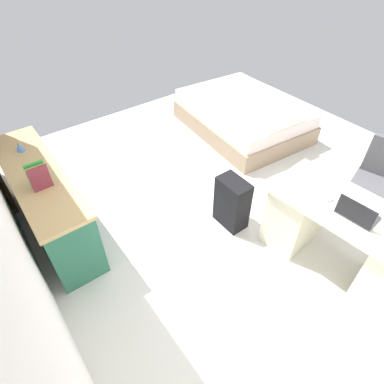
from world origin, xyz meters
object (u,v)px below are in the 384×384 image
(bed, at_px, (243,116))
(figurine_small, at_px, (19,147))
(credenza, at_px, (47,202))
(suitcase_black, at_px, (232,203))
(laptop, at_px, (357,213))
(computer_mouse, at_px, (330,198))
(office_chair, at_px, (374,187))
(desk, at_px, (342,238))

(bed, bearing_deg, figurine_small, 86.95)
(credenza, height_order, suitcase_black, credenza)
(laptop, bearing_deg, credenza, 41.97)
(suitcase_black, distance_m, computer_mouse, 1.01)
(suitcase_black, relative_size, computer_mouse, 6.01)
(office_chair, xyz_separation_m, bed, (2.21, -0.18, -0.18))
(suitcase_black, xyz_separation_m, laptop, (-1.07, -0.36, 0.50))
(desk, bearing_deg, laptop, 119.01)
(bed, height_order, suitcase_black, suitcase_black)
(computer_mouse, height_order, figurine_small, figurine_small)
(figurine_small, bearing_deg, suitcase_black, -133.98)
(suitcase_black, relative_size, laptop, 1.83)
(suitcase_black, distance_m, laptop, 1.24)
(bed, relative_size, suitcase_black, 3.35)
(bed, distance_m, suitcase_black, 2.04)
(office_chair, bearing_deg, computer_mouse, 88.75)
(desk, relative_size, office_chair, 1.59)
(credenza, distance_m, bed, 3.11)
(desk, relative_size, computer_mouse, 14.91)
(office_chair, relative_size, credenza, 0.52)
(office_chair, xyz_separation_m, figurine_small, (2.38, 2.92, 0.43))
(laptop, height_order, figurine_small, laptop)
(desk, relative_size, figurine_small, 13.56)
(office_chair, bearing_deg, credenza, 56.43)
(credenza, distance_m, suitcase_black, 1.95)
(suitcase_black, bearing_deg, desk, -157.35)
(suitcase_black, distance_m, figurine_small, 2.29)
(desk, bearing_deg, suitcase_black, 22.68)
(desk, distance_m, credenza, 2.95)
(bed, xyz_separation_m, suitcase_black, (-1.38, 1.49, 0.06))
(desk, relative_size, credenza, 0.83)
(credenza, bearing_deg, computer_mouse, -134.08)
(bed, height_order, figurine_small, figurine_small)
(desk, xyz_separation_m, computer_mouse, (0.22, 0.05, 0.37))
(suitcase_black, bearing_deg, bed, -47.28)
(office_chair, bearing_deg, desk, 102.83)
(suitcase_black, xyz_separation_m, figurine_small, (1.55, 1.60, 0.54))
(desk, distance_m, computer_mouse, 0.44)
(credenza, bearing_deg, office_chair, -123.57)
(desk, xyz_separation_m, bed, (2.41, -1.06, -0.15))
(desk, height_order, suitcase_black, desk)
(office_chair, height_order, computer_mouse, office_chair)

